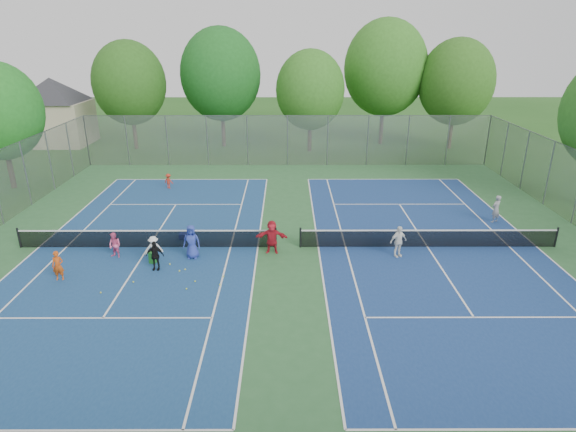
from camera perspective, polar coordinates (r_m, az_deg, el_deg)
The scene contains 36 objects.
ground at distance 24.15m, azimuth 0.01°, elevation -3.73°, with size 120.00×120.00×0.00m, color #23531A.
court_pad at distance 24.15m, azimuth 0.01°, elevation -3.72°, with size 32.00×32.00×0.01m, color #2D6032.
court_left at distance 25.12m, azimuth -16.21°, elevation -3.57°, with size 10.97×23.77×0.01m, color navy.
court_right at distance 25.16m, azimuth 16.19°, elevation -3.53°, with size 10.97×23.77×0.01m, color navy.
net_left at distance 24.95m, azimuth -16.31°, elevation -2.65°, with size 12.87×0.10×0.91m, color black.
net_right at distance 24.99m, azimuth 16.29°, elevation -2.61°, with size 12.87×0.10×0.91m, color black.
fence_north at distance 38.80m, azimuth -0.07°, elevation 8.91°, with size 32.00×0.10×4.00m, color gray.
house at distance 51.25m, azimuth -26.15°, elevation 12.29°, with size 11.03×11.03×7.30m.
tree_nw at distance 46.29m, azimuth -18.31°, elevation 14.73°, with size 6.40×6.40×9.58m.
tree_nl at distance 45.48m, azimuth -7.99°, elevation 16.28°, with size 7.20×7.20×10.69m.
tree_nc at distance 43.25m, azimuth 2.66°, elevation 14.69°, with size 6.00×6.00×8.85m.
tree_nr at distance 46.93m, azimuth 11.47°, elevation 16.83°, with size 7.60×7.60×11.42m.
tree_ne at distance 46.64m, azimuth 19.34°, elevation 14.75°, with size 6.60×6.60×9.77m.
ball_crate at distance 25.64m, azimuth -12.36°, elevation -2.35°, with size 0.36×0.36×0.31m, color #1933BC.
ball_hopper at distance 23.31m, azimuth -15.73°, elevation -4.76°, with size 0.29×0.29×0.56m, color #258927.
student_a at distance 23.05m, azimuth -25.60°, elevation -5.35°, with size 0.49×0.32×1.35m, color #C54912.
student_b at distance 24.28m, azimuth -19.83°, elevation -3.29°, with size 0.61×0.48×1.26m, color #EC5B8F.
student_c at distance 23.34m, azimuth -15.61°, elevation -3.78°, with size 0.81×0.47×1.26m, color white.
student_d at distance 22.47m, azimuth -15.50°, elevation -4.55°, with size 0.82×0.34×1.40m, color black.
student_e at distance 23.18m, azimuth -11.36°, elevation -3.01°, with size 0.81×0.53×1.66m, color #2A3C9B.
student_f at distance 23.28m, azimuth -1.93°, elevation -2.49°, with size 1.54×0.49×1.66m, color red.
child_far_baseline at distance 34.12m, azimuth -13.96°, elevation 4.04°, with size 0.68×0.39×1.05m, color #B62C1A.
instructor at distance 29.44m, azimuth 23.43°, elevation 0.77°, with size 0.58×0.38×1.60m, color gray.
teen_court_b at distance 23.47m, azimuth 12.94°, elevation -2.96°, with size 0.92×0.38×1.57m, color white.
tennis_ball_0 at distance 21.28m, azimuth -10.96°, elevation -7.65°, with size 0.07×0.07×0.07m, color #A6C12C.
tennis_ball_1 at distance 21.47m, azimuth -7.64°, elevation -7.15°, with size 0.07×0.07×0.07m, color #B1D230.
tennis_ball_2 at distance 23.78m, azimuth -16.00°, elevation -4.93°, with size 0.07×0.07×0.07m, color #C9DC33.
tennis_ball_3 at distance 25.31m, azimuth -25.99°, elevation -4.71°, with size 0.07×0.07×0.07m, color #C2D631.
tennis_ball_4 at distance 22.28m, azimuth -12.74°, elevation -6.42°, with size 0.07×0.07×0.07m, color #CBDE33.
tennis_ball_5 at distance 20.85m, azimuth -8.07°, elevation -8.09°, with size 0.07×0.07×0.07m, color #B0D732.
tennis_ball_6 at distance 21.49m, azimuth -21.32°, elevation -8.50°, with size 0.07×0.07×0.07m, color gold.
tennis_ball_7 at distance 21.88m, azimuth -17.86°, elevation -7.49°, with size 0.07×0.07×0.07m, color gold.
tennis_ball_8 at distance 20.77m, azimuth -11.94°, elevation -8.48°, with size 0.07×0.07×0.07m, color #C4E735.
tennis_ball_9 at distance 23.01m, azimuth -13.82°, elevation -5.60°, with size 0.07×0.07×0.07m, color #E9F138.
tennis_ball_10 at distance 23.84m, azimuth -25.76°, elevation -6.23°, with size 0.07×0.07×0.07m, color #EEF338.
tennis_ball_11 at distance 22.37m, azimuth -12.09°, elevation -6.25°, with size 0.07×0.07×0.07m, color yellow.
Camera 1 is at (-0.07, -21.95, 10.07)m, focal length 30.00 mm.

